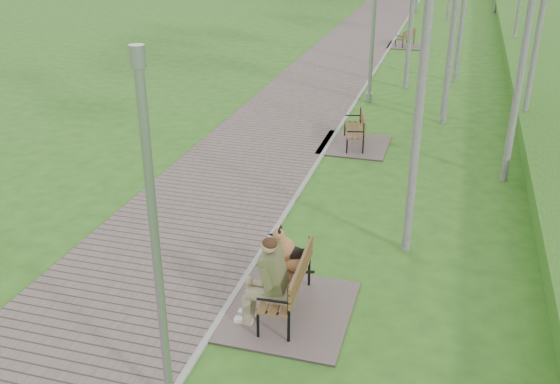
{
  "coord_description": "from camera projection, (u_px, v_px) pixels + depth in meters",
  "views": [
    {
      "loc": [
        3.19,
        -9.34,
        5.98
      ],
      "look_at": [
        0.32,
        0.61,
        1.24
      ],
      "focal_mm": 40.0,
      "sensor_mm": 36.0,
      "label": 1
    }
  ],
  "objects": [
    {
      "name": "bench_second",
      "position": [
        354.0,
        138.0,
        17.1
      ],
      "size": [
        1.81,
        2.01,
        1.11
      ],
      "color": "#685A54",
      "rests_on": "ground"
    },
    {
      "name": "bench_third",
      "position": [
        405.0,
        42.0,
        29.42
      ],
      "size": [
        1.59,
        1.76,
        0.97
      ],
      "color": "#685A54",
      "rests_on": "ground"
    },
    {
      "name": "kerb",
      "position": [
        393.0,
        42.0,
        30.22
      ],
      "size": [
        0.1,
        67.0,
        0.05
      ],
      "primitive_type": "cube",
      "color": "#999993",
      "rests_on": "ground"
    },
    {
      "name": "ground",
      "position": [
        254.0,
        265.0,
        11.45
      ],
      "size": [
        120.0,
        120.0,
        0.0
      ],
      "primitive_type": "plane",
      "color": "#315F1E",
      "rests_on": "ground"
    },
    {
      "name": "lamp_post_second",
      "position": [
        373.0,
        24.0,
        19.95
      ],
      "size": [
        0.21,
        0.21,
        5.5
      ],
      "color": "#93969B",
      "rests_on": "ground"
    },
    {
      "name": "walkway",
      "position": [
        357.0,
        40.0,
        30.67
      ],
      "size": [
        3.5,
        67.0,
        0.04
      ],
      "primitive_type": "cube",
      "color": "#685A54",
      "rests_on": "ground"
    },
    {
      "name": "bench_main",
      "position": [
        280.0,
        286.0,
        9.9
      ],
      "size": [
        2.03,
        2.26,
        1.77
      ],
      "color": "#685A54",
      "rests_on": "ground"
    },
    {
      "name": "lamp_post_near",
      "position": [
        157.0,
        262.0,
        7.26
      ],
      "size": [
        0.18,
        0.18,
        4.73
      ],
      "color": "#93969B",
      "rests_on": "ground"
    }
  ]
}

